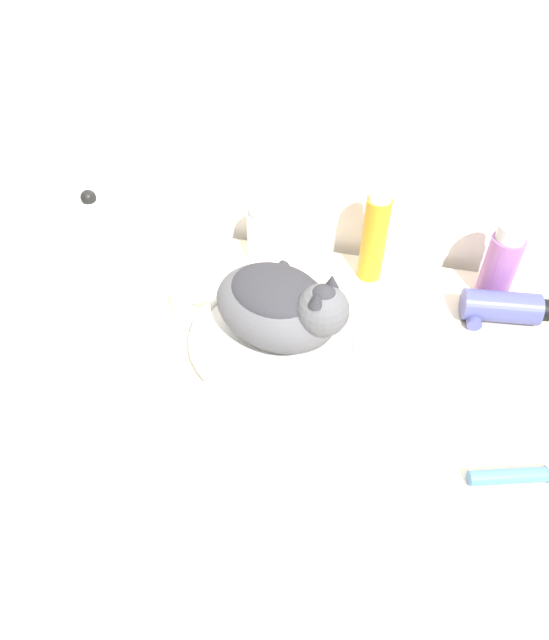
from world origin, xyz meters
TOP-DOWN VIEW (x-y plane):
  - ground_plane at (0.00, 0.00)m, footprint 12.00×12.00m
  - wall_back at (0.00, 0.66)m, footprint 8.00×0.05m
  - vanity_counter at (0.00, 0.30)m, footprint 1.15×0.60m
  - sink_basin at (0.01, 0.25)m, footprint 0.36×0.36m
  - cat at (0.02, 0.25)m, footprint 0.30×0.34m
  - faucet at (-0.19, 0.28)m, footprint 0.13×0.05m
  - lotion_bottle_white at (-0.09, 0.53)m, footprint 0.06×0.06m
  - deodorant_stick at (-0.52, 0.53)m, footprint 0.04×0.04m
  - shampoo_bottle_tall at (0.17, 0.53)m, footprint 0.06×0.06m
  - mouthwash_bottle at (0.46, 0.53)m, footprint 0.07×0.07m
  - cream_tube at (0.47, 0.04)m, footprint 0.15×0.07m
  - hair_dryer at (0.46, 0.45)m, footprint 0.19×0.10m
  - soap_bar at (-0.27, 0.20)m, footprint 0.07×0.04m

SIDE VIEW (x-z plane):
  - ground_plane at x=0.00m, z-range 0.00..0.00m
  - vanity_counter at x=0.00m, z-range 0.00..0.86m
  - soap_bar at x=-0.27m, z-range 0.86..0.88m
  - cream_tube at x=0.47m, z-range 0.86..0.89m
  - sink_basin at x=0.01m, z-range 0.86..0.91m
  - hair_dryer at x=0.46m, z-range 0.86..0.92m
  - deodorant_stick at x=-0.52m, z-range 0.86..0.99m
  - faucet at x=-0.19m, z-range 0.86..1.00m
  - lotion_bottle_white at x=-0.09m, z-range 0.86..1.03m
  - mouthwash_bottle at x=0.46m, z-range 0.85..1.04m
  - shampoo_bottle_tall at x=0.17m, z-range 0.85..1.09m
  - cat at x=0.02m, z-range 0.90..1.08m
  - wall_back at x=0.00m, z-range 0.00..2.40m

